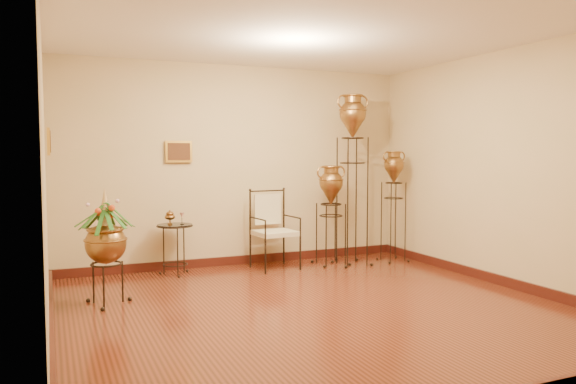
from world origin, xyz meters
name	(u,v)px	position (x,y,z in m)	size (l,w,h in m)	color
ground	(316,308)	(0.00, 0.00, 0.00)	(5.00, 5.00, 0.00)	maroon
room_shell	(315,138)	(-0.01, 0.01, 1.73)	(5.02, 5.02, 2.81)	#D3B488
amphora_tall	(352,178)	(1.46, 1.83, 1.24)	(0.61, 0.61, 2.42)	black
amphora_mid	(393,205)	(2.15, 1.82, 0.82)	(0.39, 0.39, 1.63)	black
amphora_short	(331,214)	(1.20, 1.97, 0.71)	(0.57, 0.57, 1.43)	black
planter_urn	(106,238)	(-1.94, 0.99, 0.70)	(0.67, 0.67, 1.25)	black
armchair	(275,230)	(0.35, 1.99, 0.54)	(0.65, 0.61, 1.07)	black
side_table	(175,248)	(-0.98, 2.15, 0.34)	(0.60, 0.60, 0.83)	black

